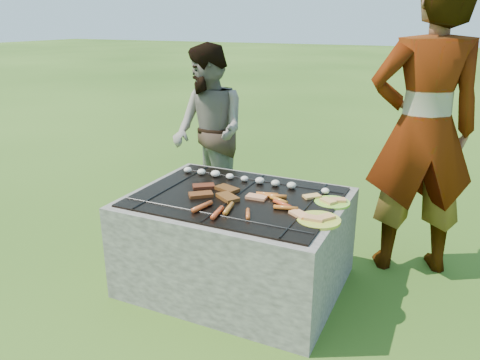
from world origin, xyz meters
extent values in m
plane|color=#264912|center=(0.00, 0.00, 0.00)|extent=(60.00, 60.00, 0.00)
cube|color=gray|center=(0.00, 0.41, 0.30)|extent=(1.30, 0.18, 0.60)
cube|color=#A69D93|center=(0.00, -0.41, 0.30)|extent=(1.30, 0.18, 0.60)
cube|color=#9D958B|center=(-0.56, 0.00, 0.30)|extent=(0.18, 0.64, 0.60)
cube|color=gray|center=(0.56, 0.00, 0.30)|extent=(0.18, 0.64, 0.60)
cube|color=black|center=(0.00, 0.00, 0.24)|extent=(0.94, 0.64, 0.48)
sphere|color=#FF5914|center=(0.00, 0.00, 0.46)|extent=(0.10, 0.10, 0.10)
cube|color=black|center=(0.00, 0.00, 0.61)|extent=(1.20, 0.90, 0.01)
cylinder|color=black|center=(-0.45, 0.00, 0.61)|extent=(0.01, 0.88, 0.01)
cylinder|color=black|center=(0.00, 0.00, 0.61)|extent=(0.01, 0.88, 0.01)
cylinder|color=black|center=(0.45, 0.00, 0.61)|extent=(0.01, 0.88, 0.01)
cylinder|color=black|center=(0.00, -0.32, 0.61)|extent=(1.18, 0.01, 0.01)
cylinder|color=black|center=(0.00, 0.32, 0.61)|extent=(1.18, 0.01, 0.01)
ellipsoid|color=beige|center=(-0.52, 0.27, 0.63)|extent=(0.06, 0.06, 0.04)
ellipsoid|color=#EFE4CA|center=(-0.40, 0.27, 0.63)|extent=(0.06, 0.06, 0.04)
ellipsoid|color=white|center=(-0.29, 0.27, 0.63)|extent=(0.06, 0.06, 0.04)
ellipsoid|color=white|center=(-0.18, 0.27, 0.63)|extent=(0.05, 0.05, 0.04)
ellipsoid|color=beige|center=(-0.07, 0.27, 0.63)|extent=(0.05, 0.05, 0.04)
ellipsoid|color=beige|center=(0.04, 0.27, 0.63)|extent=(0.06, 0.06, 0.04)
ellipsoid|color=beige|center=(0.15, 0.27, 0.63)|extent=(0.06, 0.06, 0.04)
ellipsoid|color=beige|center=(0.26, 0.27, 0.63)|extent=(0.06, 0.06, 0.04)
ellipsoid|color=silver|center=(0.48, 0.27, 0.63)|extent=(0.05, 0.05, 0.04)
cube|color=maroon|center=(-0.26, 0.04, 0.62)|extent=(0.16, 0.14, 0.02)
cube|color=brown|center=(-0.10, 0.06, 0.62)|extent=(0.17, 0.13, 0.02)
cube|color=#97461B|center=(-0.20, -0.10, 0.62)|extent=(0.16, 0.16, 0.02)
cube|color=#9D571C|center=(-0.03, -0.07, 0.62)|extent=(0.17, 0.15, 0.02)
cylinder|color=orange|center=(0.23, 0.07, 0.62)|extent=(0.14, 0.06, 0.03)
cylinder|color=orange|center=(0.27, 0.02, 0.62)|extent=(0.13, 0.07, 0.02)
cylinder|color=#EA4926|center=(0.31, -0.03, 0.62)|extent=(0.13, 0.08, 0.02)
cylinder|color=orange|center=(0.35, -0.08, 0.62)|extent=(0.14, 0.05, 0.03)
cylinder|color=orange|center=(0.06, -0.23, 0.63)|extent=(0.06, 0.15, 0.03)
cylinder|color=#BE6C1F|center=(0.19, -0.25, 0.62)|extent=(0.07, 0.12, 0.02)
cylinder|color=orange|center=(-0.09, -0.27, 0.63)|extent=(0.06, 0.16, 0.03)
cylinder|color=#F34A28|center=(0.03, -0.31, 0.63)|extent=(0.05, 0.15, 0.03)
cylinder|color=orange|center=(0.17, 0.08, 0.62)|extent=(0.14, 0.06, 0.03)
cube|color=#F1B47B|center=(0.13, 0.01, 0.62)|extent=(0.13, 0.08, 0.02)
cube|color=#F0B37B|center=(0.45, -0.13, 0.62)|extent=(0.13, 0.12, 0.02)
cube|color=tan|center=(0.43, 0.17, 0.62)|extent=(0.12, 0.12, 0.01)
cylinder|color=#DDFA3B|center=(0.56, 0.15, 0.61)|extent=(0.24, 0.24, 0.01)
cube|color=#DBB670|center=(0.54, 0.13, 0.62)|extent=(0.11, 0.10, 0.02)
cube|color=#E0BF72|center=(0.59, 0.17, 0.62)|extent=(0.10, 0.09, 0.02)
cylinder|color=yellow|center=(0.56, -0.13, 0.61)|extent=(0.30, 0.30, 0.02)
cube|color=tan|center=(0.54, -0.15, 0.62)|extent=(0.10, 0.07, 0.02)
cube|color=#CDBA69|center=(0.59, -0.11, 0.62)|extent=(0.11, 0.12, 0.02)
imported|color=gray|center=(0.98, 0.72, 0.97)|extent=(0.83, 0.69, 1.94)
imported|color=gray|center=(-0.71, 0.95, 0.74)|extent=(0.91, 0.86, 1.47)
camera|label=1|loc=(1.17, -2.43, 1.65)|focal=35.00mm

